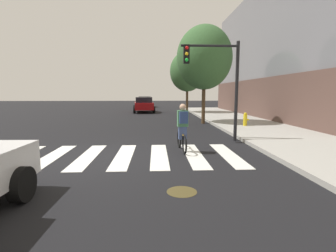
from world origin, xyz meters
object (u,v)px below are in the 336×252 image
object	(u,v)px
fire_hydrant	(245,119)
street_tree_near	(204,58)
cyclist	(182,128)
sedan_far	(145,102)
traffic_light_near	(218,74)
sedan_mid	(144,104)
manhole_cover	(182,192)
street_tree_mid	(187,71)

from	to	relation	value
fire_hydrant	street_tree_near	bearing A→B (deg)	130.35
street_tree_near	cyclist	bearing A→B (deg)	-105.84
sedan_far	cyclist	xyz separation A→B (m)	(2.42, -28.31, 0.03)
cyclist	street_tree_near	world-z (taller)	street_tree_near
traffic_light_near	cyclist	bearing A→B (deg)	-131.26
sedan_mid	fire_hydrant	xyz separation A→B (m)	(6.54, -12.80, -0.31)
manhole_cover	traffic_light_near	world-z (taller)	traffic_light_near
sedan_far	street_tree_mid	bearing A→B (deg)	-67.22
traffic_light_near	street_tree_mid	distance (m)	15.17
fire_hydrant	street_tree_mid	bearing A→B (deg)	100.10
fire_hydrant	street_tree_near	world-z (taller)	street_tree_near
sedan_mid	cyclist	world-z (taller)	cyclist
sedan_mid	street_tree_mid	xyz separation A→B (m)	(4.52, -1.49, 3.39)
sedan_far	street_tree_mid	size ratio (longest dim) A/B	0.74
street_tree_near	sedan_mid	bearing A→B (deg)	113.40
sedan_far	street_tree_mid	xyz separation A→B (m)	(4.74, -11.29, 3.42)
street_tree_mid	street_tree_near	bearing A→B (deg)	-90.12
street_tree_mid	traffic_light_near	bearing A→B (deg)	-92.39
cyclist	fire_hydrant	size ratio (longest dim) A/B	2.19
manhole_cover	cyclist	bearing A→B (deg)	83.73
manhole_cover	street_tree_near	world-z (taller)	street_tree_near
manhole_cover	traffic_light_near	size ratio (longest dim) A/B	0.15
street_tree_near	street_tree_mid	xyz separation A→B (m)	(0.02, 8.92, -0.14)
manhole_cover	fire_hydrant	distance (m)	10.49
sedan_mid	traffic_light_near	bearing A→B (deg)	-76.80
traffic_light_near	fire_hydrant	distance (m)	5.17
sedan_far	fire_hydrant	size ratio (longest dim) A/B	5.96
street_tree_near	street_tree_mid	bearing A→B (deg)	89.88
manhole_cover	sedan_mid	world-z (taller)	sedan_mid
manhole_cover	street_tree_mid	distance (m)	21.27
sedan_mid	cyclist	distance (m)	18.64
manhole_cover	street_tree_near	distance (m)	12.82
street_tree_mid	manhole_cover	bearing A→B (deg)	-97.49
cyclist	fire_hydrant	world-z (taller)	cyclist
traffic_light_near	street_tree_near	world-z (taller)	street_tree_near
manhole_cover	street_tree_mid	world-z (taller)	street_tree_mid
fire_hydrant	street_tree_mid	xyz separation A→B (m)	(-2.02, 11.31, 3.70)
street_tree_near	manhole_cover	bearing A→B (deg)	-102.94
manhole_cover	fire_hydrant	size ratio (longest dim) A/B	0.82
cyclist	street_tree_near	xyz separation A→B (m)	(2.30, 8.10, 3.52)
sedan_mid	street_tree_mid	bearing A→B (deg)	-18.21
sedan_far	fire_hydrant	distance (m)	23.59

